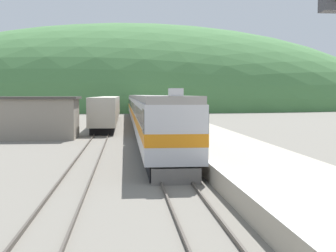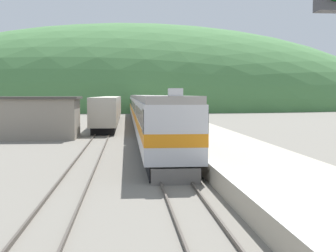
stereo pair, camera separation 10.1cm
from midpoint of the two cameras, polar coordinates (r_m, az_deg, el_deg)
The scene contains 10 objects.
track_main at distance 74.66m, azimuth -3.29°, elevation 0.66°, with size 1.52×180.00×0.16m.
track_siding at distance 74.66m, azimuth -6.96°, elevation 0.64°, with size 1.52×180.00×0.16m.
platform at distance 55.06m, azimuth 2.00°, elevation -0.07°, with size 5.70×140.00×0.93m.
distant_hills at distance 138.53m, azimuth -4.12°, elevation 2.08°, with size 154.52×69.53×49.26m.
station_shed at distance 46.74m, azimuth -15.59°, elevation 1.04°, with size 8.16×5.73×4.03m.
express_train_lead_car at distance 30.92m, azimuth -0.74°, elevation 0.24°, with size 3.03×19.34×4.50m.
carriage_second at distance 51.44m, azimuth -2.48°, elevation 1.66°, with size 3.02×19.59×4.14m.
carriage_third at distance 71.88m, azimuth -3.23°, elevation 2.27°, with size 3.02×19.59×4.14m.
carriage_fourth at distance 92.34m, azimuth -3.64°, elevation 2.61°, with size 3.02×19.59×4.14m.
siding_train at distance 69.10m, azimuth -7.12°, elevation 1.99°, with size 2.90×43.06×3.91m.
Camera 2 is at (-2.29, -4.51, 4.20)m, focal length 50.00 mm.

